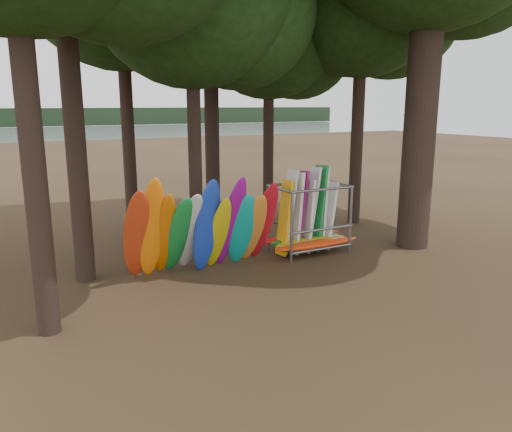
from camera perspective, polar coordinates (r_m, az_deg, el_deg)
name	(u,v)px	position (r m, az deg, el deg)	size (l,w,h in m)	color
ground	(298,268)	(15.24, 4.80, -5.99)	(120.00, 120.00, 0.00)	#47331E
lake	(56,141)	(72.71, -21.85, 7.95)	(160.00, 160.00, 0.00)	gray
far_shore	(28,117)	(122.40, -24.62, 10.21)	(160.00, 4.00, 4.00)	black
oak_3	(269,23)	(21.51, 1.50, 21.20)	(6.99, 6.99, 11.12)	black
kayak_row	(203,230)	(14.51, -6.09, -1.57)	(4.71, 2.03, 3.14)	red
storage_rack	(309,221)	(16.66, 6.03, -0.58)	(3.24, 1.59, 2.92)	slate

